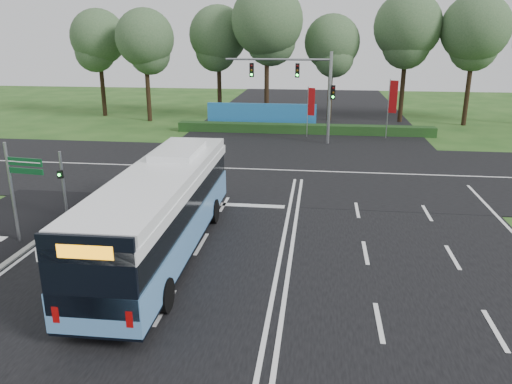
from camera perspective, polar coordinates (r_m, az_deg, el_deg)
ground at (r=20.16m, az=2.95°, el=-6.55°), size 120.00×120.00×0.00m
road_main at (r=20.15m, az=2.95°, el=-6.50°), size 20.00×120.00×0.04m
road_cross at (r=31.47m, az=4.66°, el=2.43°), size 120.00×14.00×0.05m
kerb_strip at (r=20.81m, az=-27.02°, el=-7.61°), size 0.25×18.00×0.12m
city_bus at (r=19.29m, az=-10.70°, el=-2.06°), size 2.92×12.85×3.68m
pedestrian_signal at (r=24.37m, az=-21.21°, el=0.97°), size 0.30×0.41×3.22m
street_sign at (r=22.00m, az=-25.58°, el=1.09°), size 1.63×0.30×4.21m
banner_flag_mid at (r=41.56m, az=6.24°, el=9.91°), size 0.60×0.22×4.16m
banner_flag_right at (r=42.11m, az=15.26°, el=10.05°), size 0.66×0.33×4.82m
traffic_light_gantry at (r=39.03m, az=5.78°, el=12.28°), size 8.41×0.28×7.00m
hedge at (r=43.58m, az=5.50°, el=7.18°), size 22.00×1.20×0.80m
blue_hoarding at (r=46.21m, az=0.62°, el=8.74°), size 10.00×0.30×2.20m
eucalyptus_row at (r=49.30m, az=6.23°, el=17.69°), size 47.89×8.89×12.70m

